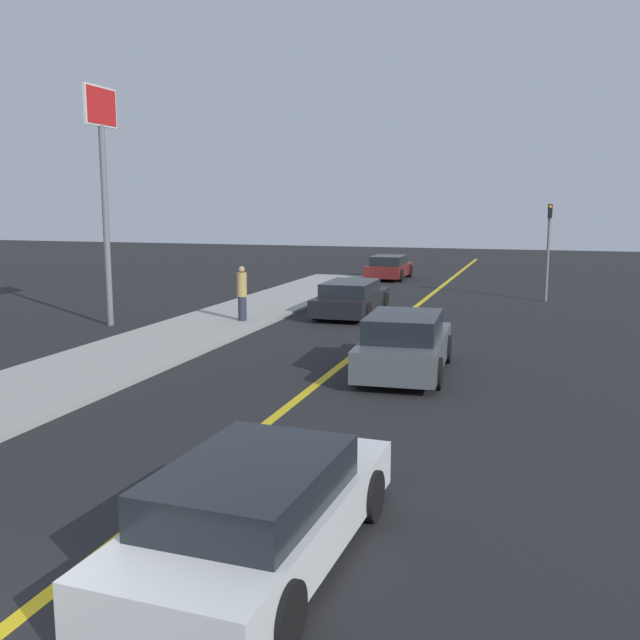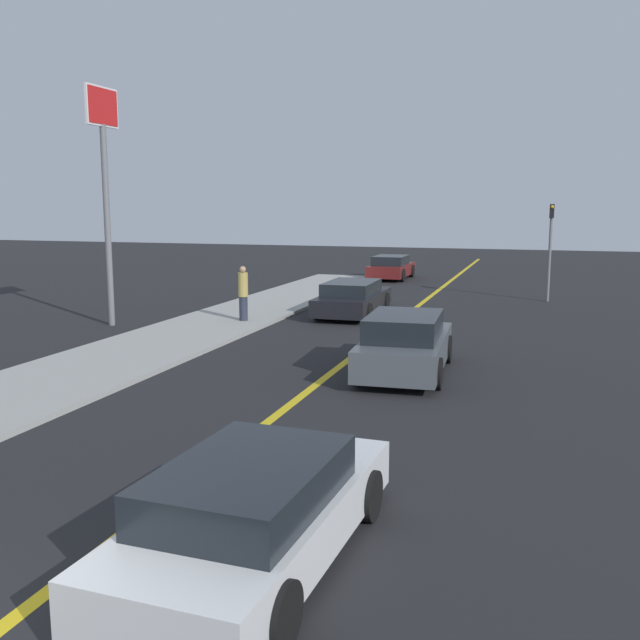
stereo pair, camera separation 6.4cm
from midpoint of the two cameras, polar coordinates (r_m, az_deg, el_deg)
road_center_line at (r=23.28m, az=5.84°, el=-0.50°), size 0.20×60.00×0.01m
sidewalk_left at (r=23.52m, az=-8.38°, el=-0.32°), size 3.42×32.69×0.12m
car_near_right_lane at (r=8.14m, az=-4.95°, el=-15.00°), size 2.09×4.60×1.23m
car_ahead_center at (r=16.78m, az=6.93°, el=-1.96°), size 2.13×4.45×1.43m
car_far_distant at (r=25.56m, az=2.70°, el=1.76°), size 2.05×4.80×1.22m
car_parked_left_lot at (r=37.93m, az=5.75°, el=4.20°), size 1.96×4.06×1.24m
pedestrian_mid_group at (r=23.62m, az=-6.09°, el=2.15°), size 0.33×0.33×1.80m
traffic_light at (r=30.32m, az=18.00°, el=5.96°), size 0.18×0.40×3.93m
roadside_sign at (r=24.09m, az=-16.82°, el=12.40°), size 0.20×1.64×7.56m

